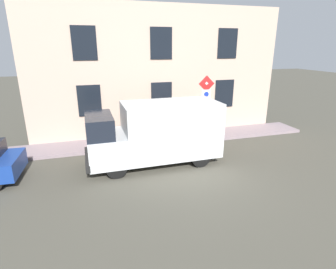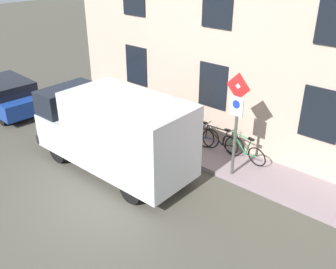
{
  "view_description": "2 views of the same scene",
  "coord_description": "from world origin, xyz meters",
  "px_view_note": "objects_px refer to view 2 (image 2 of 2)",
  "views": [
    {
      "loc": [
        -8.92,
        3.63,
        4.62
      ],
      "look_at": [
        1.78,
        0.44,
        0.93
      ],
      "focal_mm": 28.74,
      "sensor_mm": 36.0,
      "label": 1
    },
    {
      "loc": [
        -5.49,
        -6.68,
        6.27
      ],
      "look_at": [
        2.08,
        -0.08,
        1.22
      ],
      "focal_mm": 40.24,
      "sensor_mm": 36.0,
      "label": 2
    }
  ],
  "objects_px": {
    "bicycle_blue": "(198,133)",
    "bicycle_black": "(219,141)",
    "bicycle_green": "(243,149)",
    "pedestrian": "(173,117)",
    "parked_hatchback": "(6,94)",
    "delivery_van": "(114,131)",
    "bicycle_orange": "(178,126)",
    "sign_post_stacked": "(237,111)"
  },
  "relations": [
    {
      "from": "sign_post_stacked",
      "to": "pedestrian",
      "type": "distance_m",
      "value": 2.95
    },
    {
      "from": "bicycle_black",
      "to": "bicycle_blue",
      "type": "height_order",
      "value": "same"
    },
    {
      "from": "bicycle_orange",
      "to": "parked_hatchback",
      "type": "bearing_deg",
      "value": 27.66
    },
    {
      "from": "parked_hatchback",
      "to": "bicycle_green",
      "type": "bearing_deg",
      "value": -160.7
    },
    {
      "from": "bicycle_black",
      "to": "sign_post_stacked",
      "type": "bearing_deg",
      "value": 131.17
    },
    {
      "from": "parked_hatchback",
      "to": "pedestrian",
      "type": "xyz_separation_m",
      "value": [
        2.22,
        -7.26,
        0.34
      ]
    },
    {
      "from": "delivery_van",
      "to": "bicycle_orange",
      "type": "relative_size",
      "value": 3.12
    },
    {
      "from": "sign_post_stacked",
      "to": "parked_hatchback",
      "type": "distance_m",
      "value": 10.21
    },
    {
      "from": "sign_post_stacked",
      "to": "bicycle_blue",
      "type": "xyz_separation_m",
      "value": [
        0.96,
        1.98,
        -1.67
      ]
    },
    {
      "from": "parked_hatchback",
      "to": "bicycle_black",
      "type": "distance_m",
      "value": 9.27
    },
    {
      "from": "pedestrian",
      "to": "parked_hatchback",
      "type": "bearing_deg",
      "value": 120.15
    },
    {
      "from": "bicycle_black",
      "to": "bicycle_orange",
      "type": "distance_m",
      "value": 1.79
    },
    {
      "from": "sign_post_stacked",
      "to": "pedestrian",
      "type": "height_order",
      "value": "sign_post_stacked"
    },
    {
      "from": "delivery_van",
      "to": "bicycle_orange",
      "type": "height_order",
      "value": "delivery_van"
    },
    {
      "from": "sign_post_stacked",
      "to": "delivery_van",
      "type": "height_order",
      "value": "sign_post_stacked"
    },
    {
      "from": "sign_post_stacked",
      "to": "bicycle_orange",
      "type": "relative_size",
      "value": 1.77
    },
    {
      "from": "bicycle_green",
      "to": "bicycle_black",
      "type": "height_order",
      "value": "same"
    },
    {
      "from": "delivery_van",
      "to": "bicycle_black",
      "type": "bearing_deg",
      "value": -123.8
    },
    {
      "from": "delivery_van",
      "to": "bicycle_black",
      "type": "distance_m",
      "value": 3.53
    },
    {
      "from": "bicycle_blue",
      "to": "bicycle_black",
      "type": "bearing_deg",
      "value": 178.28
    },
    {
      "from": "delivery_van",
      "to": "bicycle_blue",
      "type": "bearing_deg",
      "value": -109.5
    },
    {
      "from": "bicycle_green",
      "to": "pedestrian",
      "type": "relative_size",
      "value": 1.0
    },
    {
      "from": "sign_post_stacked",
      "to": "bicycle_green",
      "type": "height_order",
      "value": "sign_post_stacked"
    },
    {
      "from": "bicycle_black",
      "to": "bicycle_orange",
      "type": "bearing_deg",
      "value": -7.56
    },
    {
      "from": "sign_post_stacked",
      "to": "parked_hatchback",
      "type": "relative_size",
      "value": 0.74
    },
    {
      "from": "delivery_van",
      "to": "parked_hatchback",
      "type": "xyz_separation_m",
      "value": [
        0.14,
        6.99,
        -0.6
      ]
    },
    {
      "from": "bicycle_black",
      "to": "bicycle_blue",
      "type": "relative_size",
      "value": 1.0
    },
    {
      "from": "bicycle_orange",
      "to": "sign_post_stacked",
      "type": "bearing_deg",
      "value": 168.14
    },
    {
      "from": "bicycle_orange",
      "to": "pedestrian",
      "type": "height_order",
      "value": "pedestrian"
    },
    {
      "from": "bicycle_black",
      "to": "pedestrian",
      "type": "xyz_separation_m",
      "value": [
        -0.5,
        1.6,
        0.56
      ]
    },
    {
      "from": "bicycle_green",
      "to": "bicycle_orange",
      "type": "distance_m",
      "value": 2.68
    },
    {
      "from": "delivery_van",
      "to": "pedestrian",
      "type": "distance_m",
      "value": 2.4
    },
    {
      "from": "parked_hatchback",
      "to": "bicycle_black",
      "type": "bearing_deg",
      "value": -159.22
    },
    {
      "from": "delivery_van",
      "to": "parked_hatchback",
      "type": "distance_m",
      "value": 7.01
    },
    {
      "from": "bicycle_green",
      "to": "pedestrian",
      "type": "distance_m",
      "value": 2.61
    },
    {
      "from": "parked_hatchback",
      "to": "bicycle_green",
      "type": "distance_m",
      "value": 10.13
    },
    {
      "from": "bicycle_black",
      "to": "bicycle_orange",
      "type": "relative_size",
      "value": 1.0
    },
    {
      "from": "bicycle_black",
      "to": "bicycle_green",
      "type": "bearing_deg",
      "value": 172.61
    },
    {
      "from": "delivery_van",
      "to": "bicycle_black",
      "type": "xyz_separation_m",
      "value": [
        2.87,
        -1.88,
        -0.82
      ]
    },
    {
      "from": "parked_hatchback",
      "to": "bicycle_blue",
      "type": "height_order",
      "value": "parked_hatchback"
    },
    {
      "from": "parked_hatchback",
      "to": "bicycle_orange",
      "type": "xyz_separation_m",
      "value": [
        2.73,
        -7.07,
        -0.22
      ]
    },
    {
      "from": "sign_post_stacked",
      "to": "bicycle_blue",
      "type": "bearing_deg",
      "value": 64.21
    }
  ]
}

